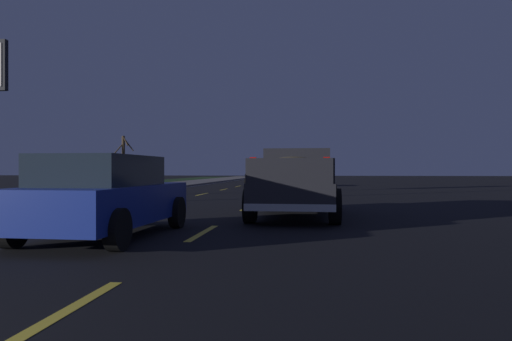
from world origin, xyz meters
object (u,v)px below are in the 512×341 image
pickup_truck (296,180)px  sedan_blue (105,196)px  bare_tree_far (123,159)px  sedan_black (261,176)px

pickup_truck → sedan_blue: bearing=142.5°
pickup_truck → bare_tree_far: (26.58, 16.10, 1.28)m
sedan_blue → sedan_black: bearing=-0.2°
pickup_truck → bare_tree_far: bearing=31.2°
sedan_blue → sedan_black: size_ratio=1.00×
sedan_black → bare_tree_far: bearing=68.5°
pickup_truck → sedan_blue: size_ratio=1.23×
pickup_truck → sedan_blue: pickup_truck is taller
sedan_black → bare_tree_far: size_ratio=1.03×
sedan_blue → bare_tree_far: (31.07, 12.66, 1.48)m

